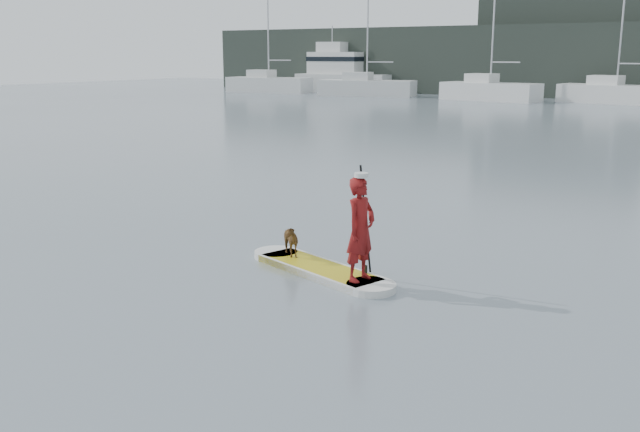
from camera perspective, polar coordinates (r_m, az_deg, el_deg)
The scene contains 12 objects.
ground at distance 13.01m, azimuth -1.94°, elevation -3.54°, with size 140.00×140.00×0.00m, color slate.
paddleboard at distance 12.24m, azimuth 0.00°, elevation -4.29°, with size 3.20×1.49×0.12m.
paddler at distance 11.29m, azimuth 3.27°, elevation -1.07°, with size 0.61×0.40×1.67m, color maroon.
white_cap at distance 11.12m, azimuth 3.33°, elevation 3.29°, with size 0.22×0.22×0.07m, color silver.
dog at distance 12.81m, azimuth -2.58°, elevation -1.90°, with size 0.31×0.69×0.58m, color brown.
paddle at distance 11.69m, azimuth 3.66°, elevation -1.40°, with size 0.12×0.30×2.00m.
sailboat_a at distance 69.05m, azimuth -4.16°, elevation 10.53°, with size 8.43×3.52×11.88m.
sailboat_b at distance 63.13m, azimuth 3.71°, elevation 10.34°, with size 8.66×4.16×12.37m.
sailboat_c at distance 58.42m, azimuth 13.39°, elevation 9.78°, with size 7.99×3.55×11.08m.
sailboat_d at distance 57.93m, azimuth 22.53°, elevation 9.17°, with size 8.40×3.54×12.00m.
motor_yacht_b at distance 69.79m, azimuth 1.69°, elevation 11.33°, with size 9.54×3.71×6.19m.
shore_building_west at distance 66.44m, azimuth 18.84°, elevation 12.97°, with size 14.00×4.00×9.00m, color black.
Camera 1 is at (7.22, -10.17, 3.69)m, focal length 40.00 mm.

